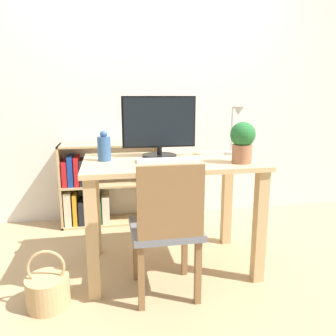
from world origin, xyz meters
TOP-DOWN VIEW (x-y plane):
  - ground_plane at (0.00, 0.00)m, footprint 10.00×10.00m
  - wall_back at (0.00, 1.10)m, footprint 8.00×0.05m
  - desk at (0.00, 0.00)m, footprint 1.14×0.69m
  - monitor at (-0.05, 0.14)m, footprint 0.51×0.24m
  - keyboard at (-0.03, -0.05)m, footprint 0.41×0.13m
  - vase at (-0.43, 0.05)m, footprint 0.09×0.09m
  - desk_lamp at (0.48, 0.08)m, footprint 0.10×0.19m
  - potted_plant at (0.42, -0.19)m, footprint 0.16×0.16m
  - chair at (-0.09, -0.35)m, footprint 0.40×0.40m
  - bookshelf at (-0.55, 0.93)m, footprint 0.90×0.28m
  - basket at (-0.77, -0.32)m, footprint 0.24×0.24m

SIDE VIEW (x-z plane):
  - ground_plane at x=0.00m, z-range 0.00..0.00m
  - basket at x=-0.77m, z-range -0.07..0.27m
  - bookshelf at x=-0.55m, z-range -0.06..0.69m
  - chair at x=-0.09m, z-range 0.03..0.86m
  - desk at x=0.00m, z-range 0.22..0.99m
  - keyboard at x=-0.03m, z-range 0.76..0.78m
  - vase at x=-0.43m, z-range 0.75..0.95m
  - potted_plant at x=0.42m, z-range 0.78..1.03m
  - desk_lamp at x=0.48m, z-range 0.80..1.15m
  - monitor at x=-0.05m, z-range 0.77..1.19m
  - wall_back at x=0.00m, z-range 0.00..2.60m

